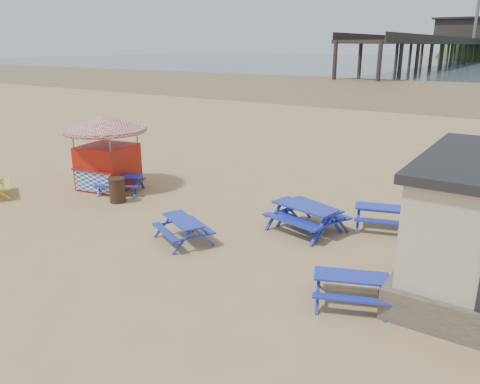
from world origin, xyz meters
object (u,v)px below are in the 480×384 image
Objects in this scene: ice_cream_kiosk at (106,142)px; litter_bin at (117,190)px; picnic_table_blue_b at (312,217)px; picnic_table_blue_a at (121,184)px.

ice_cream_kiosk is 4.20× the size of litter_bin.
picnic_table_blue_b is at bearing -8.09° from ice_cream_kiosk.
litter_bin is (-7.08, -1.47, 0.06)m from picnic_table_blue_b.
picnic_table_blue_a is at bearing -24.03° from ice_cream_kiosk.
litter_bin is at bearing -44.00° from ice_cream_kiosk.
ice_cream_kiosk is at bearing 146.38° from litter_bin.
picnic_table_blue_b is at bearing -24.12° from picnic_table_blue_a.
picnic_table_blue_b is 0.60× the size of ice_cream_kiosk.
litter_bin reaches higher than picnic_table_blue_b.
litter_bin is at bearing -148.66° from picnic_table_blue_b.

